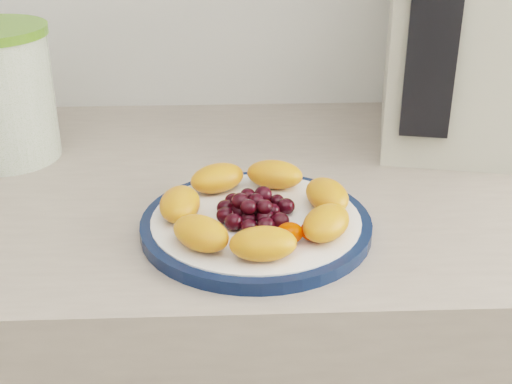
{
  "coord_description": "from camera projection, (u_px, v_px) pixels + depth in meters",
  "views": [
    {
      "loc": [
        -0.07,
        0.35,
        1.3
      ],
      "look_at": [
        -0.04,
        1.06,
        0.95
      ],
      "focal_mm": 50.0,
      "sensor_mm": 36.0,
      "label": 1
    }
  ],
  "objects": [
    {
      "name": "appliance_body",
      "position": [
        465.0,
        13.0,
        1.01
      ],
      "size": [
        0.26,
        0.33,
        0.36
      ],
      "primitive_type": "cube",
      "rotation": [
        0.0,
        0.0,
        -0.21
      ],
      "color": "#BBB8A4",
      "rests_on": "counter"
    },
    {
      "name": "canister",
      "position": [
        0.0,
        98.0,
        0.97
      ],
      "size": [
        0.16,
        0.16,
        0.17
      ],
      "primitive_type": "cylinder",
      "rotation": [
        0.0,
        0.0,
        -0.15
      ],
      "color": "#385F0F",
      "rests_on": "counter"
    },
    {
      "name": "plate_face",
      "position": [
        256.0,
        225.0,
        0.81
      ],
      "size": [
        0.24,
        0.24,
        0.02
      ],
      "primitive_type": "cylinder",
      "color": "white",
      "rests_on": "counter"
    },
    {
      "name": "fruit_plate",
      "position": [
        257.0,
        207.0,
        0.8
      ],
      "size": [
        0.22,
        0.22,
        0.03
      ],
      "color": "orange",
      "rests_on": "plate_face"
    },
    {
      "name": "appliance_panel",
      "position": [
        434.0,
        33.0,
        0.88
      ],
      "size": [
        0.07,
        0.03,
        0.27
      ],
      "primitive_type": "cube",
      "rotation": [
        0.0,
        0.0,
        -0.21
      ],
      "color": "black",
      "rests_on": "appliance_body"
    },
    {
      "name": "plate_rim",
      "position": [
        256.0,
        226.0,
        0.81
      ],
      "size": [
        0.26,
        0.26,
        0.01
      ],
      "primitive_type": "cylinder",
      "color": "#0D1B3C",
      "rests_on": "counter"
    }
  ]
}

